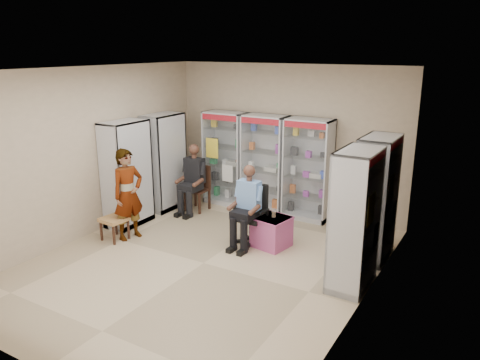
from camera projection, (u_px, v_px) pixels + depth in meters
The scene contains 18 objects.
floor at pixel (204, 263), 7.44m from camera, with size 6.00×6.00×0.00m, color #C5AD89.
room_shell at pixel (201, 141), 6.90m from camera, with size 5.02×6.02×3.01m.
cabinet_back_left at pixel (226, 158), 10.06m from camera, with size 0.90×0.50×2.00m, color #AEB0B6.
cabinet_back_mid at pixel (265, 164), 9.59m from camera, with size 0.90×0.50×2.00m, color #9D9FA4.
cabinet_back_right at pixel (308, 170), 9.13m from camera, with size 0.90×0.50×2.00m, color silver.
cabinet_right_far at pixel (376, 199), 7.40m from camera, with size 0.50×0.90×2.00m, color #9D9FA4.
cabinet_right_near at pixel (355, 220), 6.49m from camera, with size 0.50×0.90×2.00m, color #B0B3B8.
cabinet_left_far at pixel (164, 162), 9.74m from camera, with size 0.50×0.90×2.00m, color #ABADB3.
cabinet_left_near at pixel (127, 174), 8.83m from camera, with size 0.50×0.90×2.00m, color #A2A5A9.
wooden_chair at pixel (197, 189), 9.72m from camera, with size 0.42×0.42×0.94m, color black.
seated_customer at pixel (195, 180), 9.63m from camera, with size 0.44×0.60×1.34m, color black, non-canonical shape.
office_chair at pixel (251, 215), 8.06m from camera, with size 0.57×0.57×1.05m, color black.
seated_shopkeeper at pixel (250, 208), 7.97m from camera, with size 0.44×0.61×1.34m, color #69AAD0, non-canonical shape.
pink_trunk at pixel (271, 232), 8.00m from camera, with size 0.55×0.53×0.53m, color #AA4478.
tea_glass at pixel (274, 214), 7.93m from camera, with size 0.07×0.07×0.10m, color #5A1107.
woven_stool_a at pixel (349, 246), 7.65m from camera, with size 0.36×0.36×0.36m, color #A88C46.
woven_stool_b at pixel (115, 229), 8.29m from camera, with size 0.41×0.41×0.41m, color #B2754B.
standing_man at pixel (128, 194), 8.21m from camera, with size 0.60×0.39×1.63m, color gray.
Camera 1 is at (3.95, -5.55, 3.32)m, focal length 35.00 mm.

